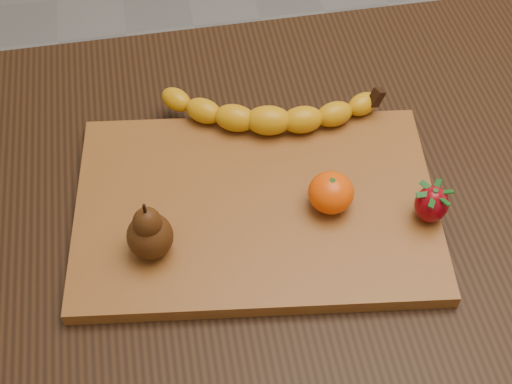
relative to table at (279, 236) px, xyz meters
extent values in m
cube|color=black|center=(0.00, 0.00, 0.08)|extent=(1.00, 0.70, 0.04)
cylinder|color=black|center=(-0.45, 0.30, -0.30)|extent=(0.05, 0.05, 0.72)
cylinder|color=black|center=(0.45, 0.30, -0.30)|extent=(0.05, 0.05, 0.72)
cube|color=brown|center=(-0.04, -0.02, 0.11)|extent=(0.48, 0.36, 0.02)
ellipsoid|color=#EF4702|center=(0.05, -0.04, 0.14)|extent=(0.07, 0.07, 0.05)
camera|label=1|loc=(-0.13, -0.56, 0.82)|focal=50.00mm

